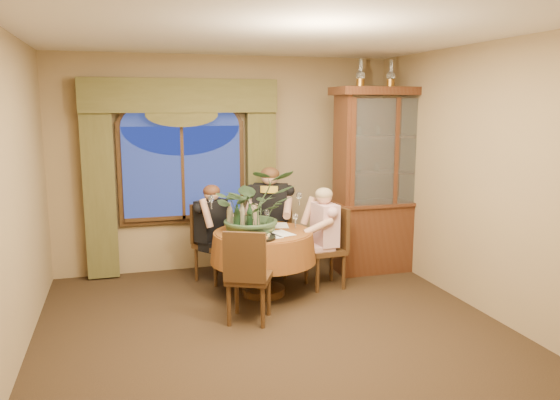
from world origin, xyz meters
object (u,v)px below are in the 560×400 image
object	(u,v)px
dining_table	(263,263)
wine_bottle_3	(237,219)
chair_front_left	(249,275)
stoneware_vase	(253,217)
oil_lamp_center	(391,73)
person_back	(211,233)
oil_lamp_left	(361,73)
centerpiece_plant	(254,178)
wine_bottle_1	(230,217)
person_pink	(325,237)
china_cabinet	(387,180)
wine_bottle_2	(250,218)
chair_back_right	(274,238)
wine_bottle_0	(242,217)
oil_lamp_right	(420,74)
olive_bowl	(266,230)
chair_right	(325,248)
chair_back	(215,243)
person_scarf	(270,221)

from	to	relation	value
dining_table	wine_bottle_3	world-z (taller)	wine_bottle_3
chair_front_left	stoneware_vase	size ratio (longest dim) A/B	3.34
oil_lamp_center	person_back	world-z (taller)	oil_lamp_center
oil_lamp_left	person_back	size ratio (longest dim) A/B	0.28
centerpiece_plant	wine_bottle_1	bearing A→B (deg)	177.20
chair_front_left	person_pink	world-z (taller)	person_pink
china_cabinet	chair_front_left	size ratio (longest dim) A/B	2.49
chair_front_left	wine_bottle_2	distance (m)	0.82
chair_back_right	wine_bottle_0	xyz separation A→B (m)	(-0.54, -0.61, 0.44)
oil_lamp_center	wine_bottle_1	xyz separation A→B (m)	(-2.17, -0.40, -1.64)
oil_lamp_right	oil_lamp_center	bearing A→B (deg)	180.00
olive_bowl	wine_bottle_1	xyz separation A→B (m)	(-0.37, 0.19, 0.14)
person_pink	wine_bottle_3	size ratio (longest dim) A/B	3.68
chair_right	wine_bottle_1	size ratio (longest dim) A/B	2.91
oil_lamp_left	chair_back	distance (m)	2.78
chair_front_left	wine_bottle_1	size ratio (longest dim) A/B	2.91
chair_right	centerpiece_plant	bearing A→B (deg)	83.06
person_pink	person_back	world-z (taller)	person_back
person_pink	centerpiece_plant	world-z (taller)	centerpiece_plant
oil_lamp_left	chair_back	world-z (taller)	oil_lamp_left
oil_lamp_right	wine_bottle_1	size ratio (longest dim) A/B	1.03
person_back	wine_bottle_3	bearing A→B (deg)	67.95
person_scarf	stoneware_vase	bearing A→B (deg)	79.50
person_scarf	wine_bottle_2	distance (m)	0.92
wine_bottle_3	oil_lamp_right	bearing A→B (deg)	12.26
olive_bowl	wine_bottle_3	size ratio (longest dim) A/B	0.48
wine_bottle_0	wine_bottle_1	distance (m)	0.14
oil_lamp_center	chair_back_right	size ratio (longest dim) A/B	0.35
person_back	wine_bottle_3	size ratio (longest dim) A/B	3.69
dining_table	chair_front_left	size ratio (longest dim) A/B	1.26
china_cabinet	person_scarf	xyz separation A→B (m)	(-1.53, 0.22, -0.49)
chair_right	chair_back_right	distance (m)	0.78
oil_lamp_center	stoneware_vase	size ratio (longest dim) A/B	1.18
oil_lamp_left	chair_front_left	bearing A→B (deg)	-144.52
dining_table	wine_bottle_3	distance (m)	0.62
oil_lamp_left	person_scarf	world-z (taller)	oil_lamp_left
chair_back_right	person_scarf	bearing A→B (deg)	-32.61
oil_lamp_right	chair_right	xyz separation A→B (m)	(-1.45, -0.46, -2.08)
wine_bottle_1	dining_table	bearing A→B (deg)	-17.27
chair_right	china_cabinet	bearing A→B (deg)	-69.81
china_cabinet	chair_back	bearing A→B (deg)	176.50
person_pink	wine_bottle_1	size ratio (longest dim) A/B	3.68
oil_lamp_center	wine_bottle_0	size ratio (longest dim) A/B	1.03
chair_back	olive_bowl	bearing A→B (deg)	87.80
oil_lamp_left	oil_lamp_center	xyz separation A→B (m)	(0.42, 0.00, 0.00)
oil_lamp_left	centerpiece_plant	bearing A→B (deg)	-164.22
olive_bowl	wine_bottle_3	xyz separation A→B (m)	(-0.32, 0.04, 0.14)
china_cabinet	chair_front_left	world-z (taller)	china_cabinet
chair_back	wine_bottle_1	bearing A→B (deg)	64.54
olive_bowl	wine_bottle_2	bearing A→B (deg)	167.28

